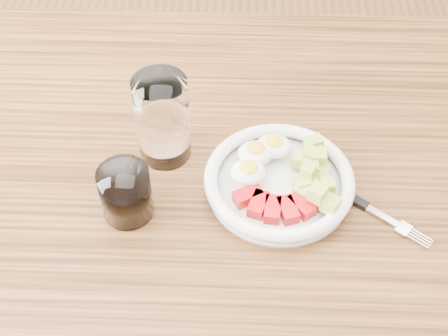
{
  "coord_description": "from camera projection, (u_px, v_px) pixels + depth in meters",
  "views": [
    {
      "loc": [
        0.01,
        -0.61,
        1.52
      ],
      "look_at": [
        -0.01,
        0.01,
        0.8
      ],
      "focal_mm": 50.0,
      "sensor_mm": 36.0,
      "label": 1
    }
  ],
  "objects": [
    {
      "name": "bowl",
      "position": [
        279.0,
        179.0,
        0.94
      ],
      "size": [
        0.23,
        0.23,
        0.06
      ],
      "color": "white",
      "rests_on": "dining_table"
    },
    {
      "name": "water_glass",
      "position": [
        163.0,
        119.0,
        0.95
      ],
      "size": [
        0.08,
        0.08,
        0.15
      ],
      "primitive_type": "cylinder",
      "color": "white",
      "rests_on": "dining_table"
    },
    {
      "name": "fork",
      "position": [
        355.0,
        200.0,
        0.94
      ],
      "size": [
        0.17,
        0.13,
        0.01
      ],
      "color": "black",
      "rests_on": "dining_table"
    },
    {
      "name": "coffee_glass",
      "position": [
        126.0,
        193.0,
        0.9
      ],
      "size": [
        0.07,
        0.07,
        0.09
      ],
      "color": "white",
      "rests_on": "dining_table"
    },
    {
      "name": "dining_table",
      "position": [
        230.0,
        224.0,
        1.04
      ],
      "size": [
        1.5,
        0.9,
        0.77
      ],
      "color": "brown",
      "rests_on": "ground"
    }
  ]
}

